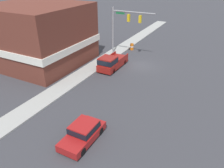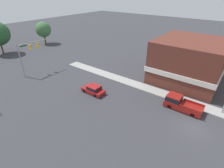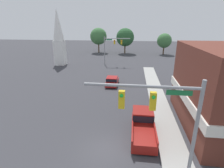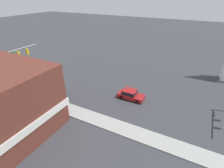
{
  "view_description": "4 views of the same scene",
  "coord_description": "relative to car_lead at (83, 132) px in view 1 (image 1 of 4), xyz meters",
  "views": [
    {
      "loc": [
        -9.75,
        27.34,
        12.21
      ],
      "look_at": [
        -0.43,
        9.66,
        1.66
      ],
      "focal_mm": 35.0,
      "sensor_mm": 36.0,
      "label": 1
    },
    {
      "loc": [
        -20.52,
        -2.08,
        16.34
      ],
      "look_at": [
        0.15,
        13.61,
        2.08
      ],
      "focal_mm": 28.0,
      "sensor_mm": 36.0,
      "label": 2
    },
    {
      "loc": [
        2.1,
        -11.9,
        10.07
      ],
      "look_at": [
        -0.58,
        9.44,
        2.64
      ],
      "focal_mm": 28.0,
      "sensor_mm": 36.0,
      "label": 3
    },
    {
      "loc": [
        21.33,
        25.1,
        15.52
      ],
      "look_at": [
        0.05,
        13.87,
        2.72
      ],
      "focal_mm": 28.0,
      "sensor_mm": 36.0,
      "label": 4
    }
  ],
  "objects": [
    {
      "name": "corner_brick_building",
      "position": [
        15.11,
        -11.23,
        3.18
      ],
      "size": [
        12.85,
        12.27,
        8.12
      ],
      "color": "brown",
      "rests_on": "ground"
    },
    {
      "name": "sidewalk_curb",
      "position": [
        7.14,
        -16.47,
        -0.7
      ],
      "size": [
        2.4,
        60.0,
        0.14
      ],
      "color": "#9E9E99",
      "rests_on": "ground"
    },
    {
      "name": "construction_barrel",
      "position": [
        5.34,
        -22.26,
        -0.22
      ],
      "size": [
        0.61,
        0.61,
        1.09
      ],
      "color": "orange",
      "rests_on": "ground"
    },
    {
      "name": "ground_plane",
      "position": [
        1.44,
        -16.47,
        -0.77
      ],
      "size": [
        200.0,
        200.0,
        0.0
      ],
      "primitive_type": "plane",
      "color": "#38383D"
    },
    {
      "name": "car_lead",
      "position": [
        0.0,
        0.0,
        0.0
      ],
      "size": [
        1.93,
        4.22,
        1.49
      ],
      "color": "black",
      "rests_on": "ground"
    },
    {
      "name": "pickup_truck_parked",
      "position": [
        4.68,
        -13.51,
        0.19
      ],
      "size": [
        2.12,
        5.52,
        1.98
      ],
      "color": "black",
      "rests_on": "ground"
    },
    {
      "name": "near_signal_assembly",
      "position": [
        5.32,
        -19.09,
        4.45
      ],
      "size": [
        6.66,
        0.49,
        7.28
      ],
      "color": "gray",
      "rests_on": "ground"
    }
  ]
}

